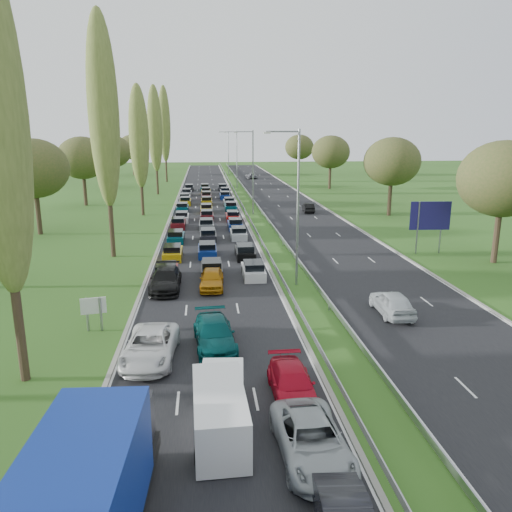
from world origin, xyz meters
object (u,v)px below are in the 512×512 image
near_car_3 (166,279)px  white_van_front (219,411)px  white_van_rear (221,400)px  blue_lorry (85,504)px  direction_sign (430,218)px  near_car_2 (150,346)px  info_sign (94,309)px

near_car_3 → white_van_front: white_van_front is taller
white_van_rear → white_van_front: bearing=-92.0°
blue_lorry → direction_sign: (25.38, 34.49, 1.47)m
near_car_2 → info_sign: bearing=134.1°
direction_sign → white_van_front: bearing=-127.1°
blue_lorry → direction_sign: 42.85m
near_car_2 → near_car_3: near_car_3 is taller
blue_lorry → white_van_rear: 8.06m
near_car_2 → white_van_front: 7.89m
direction_sign → info_sign: bearing=-149.4°
blue_lorry → white_van_rear: bearing=63.9°
blue_lorry → info_sign: blue_lorry is taller
blue_lorry → white_van_front: 7.10m
blue_lorry → white_van_front: blue_lorry is taller
near_car_3 → blue_lorry: blue_lorry is taller
near_car_3 → near_car_2: bearing=-89.4°
near_car_3 → white_van_front: (3.47, -19.34, 0.22)m
near_car_2 → info_sign: size_ratio=2.67×
white_van_rear → info_sign: 12.82m
white_van_rear → info_sign: info_sign is taller
blue_lorry → direction_sign: direction_sign is taller
white_van_rear → direction_sign: bearing=56.3°
white_van_front → direction_sign: (21.61, 28.57, 2.53)m
near_car_2 → white_van_rear: (3.53, -6.07, 0.15)m
near_car_3 → info_sign: size_ratio=2.65×
near_car_3 → white_van_rear: white_van_rear is taller
info_sign → direction_sign: direction_sign is taller
near_car_2 → white_van_rear: white_van_rear is taller
blue_lorry → direction_sign: size_ratio=1.85×
white_van_front → white_van_rear: (0.12, 1.04, -0.09)m
white_van_rear → direction_sign: 35.02m
white_van_rear → blue_lorry: bearing=-114.9°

